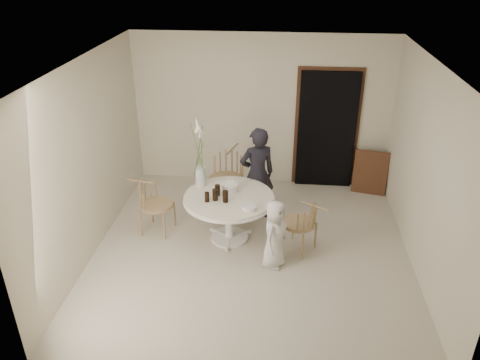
# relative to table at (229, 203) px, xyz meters

# --- Properties ---
(ground) EXTENTS (4.50, 4.50, 0.00)m
(ground) POSITION_rel_table_xyz_m (0.35, -0.25, -0.62)
(ground) COLOR beige
(ground) RESTS_ON ground
(room_shell) EXTENTS (4.50, 4.50, 4.50)m
(room_shell) POSITION_rel_table_xyz_m (0.35, -0.25, 1.00)
(room_shell) COLOR white
(room_shell) RESTS_ON ground
(doorway) EXTENTS (1.00, 0.10, 2.10)m
(doorway) POSITION_rel_table_xyz_m (1.50, 1.94, 0.43)
(doorway) COLOR black
(doorway) RESTS_ON ground
(door_trim) EXTENTS (1.12, 0.03, 2.22)m
(door_trim) POSITION_rel_table_xyz_m (1.50, 1.98, 0.49)
(door_trim) COLOR #56321D
(door_trim) RESTS_ON ground
(table) EXTENTS (1.33, 1.33, 0.73)m
(table) POSITION_rel_table_xyz_m (0.00, 0.00, 0.00)
(table) COLOR white
(table) RESTS_ON ground
(picture_frame) EXTENTS (0.61, 0.30, 0.77)m
(picture_frame) POSITION_rel_table_xyz_m (2.30, 1.70, -0.23)
(picture_frame) COLOR #56321D
(picture_frame) RESTS_ON ground
(chair_far) EXTENTS (0.64, 0.68, 0.99)m
(chair_far) POSITION_rel_table_xyz_m (-0.12, 1.04, 0.02)
(chair_far) COLOR #A28A58
(chair_far) RESTS_ON ground
(chair_right) EXTENTS (0.62, 0.60, 0.82)m
(chair_right) POSITION_rel_table_xyz_m (1.11, -0.24, -0.08)
(chair_right) COLOR #A28A58
(chair_right) RESTS_ON ground
(chair_left) EXTENTS (0.56, 0.52, 0.85)m
(chair_left) POSITION_rel_table_xyz_m (-1.23, 0.13, -0.07)
(chair_left) COLOR #A28A58
(chair_left) RESTS_ON ground
(girl) EXTENTS (0.66, 0.54, 1.54)m
(girl) POSITION_rel_table_xyz_m (0.36, 0.67, 0.15)
(girl) COLOR black
(girl) RESTS_ON ground
(boy) EXTENTS (0.47, 0.56, 0.99)m
(boy) POSITION_rel_table_xyz_m (0.68, -0.57, -0.12)
(boy) COLOR silver
(boy) RESTS_ON ground
(birthday_cake) EXTENTS (0.24, 0.24, 0.17)m
(birthday_cake) POSITION_rel_table_xyz_m (-0.00, 0.17, 0.17)
(birthday_cake) COLOR silver
(birthday_cake) RESTS_ON table
(cola_tumbler_a) EXTENTS (0.07, 0.07, 0.14)m
(cola_tumbler_a) POSITION_rel_table_xyz_m (-0.29, -0.18, 0.19)
(cola_tumbler_a) COLOR black
(cola_tumbler_a) RESTS_ON table
(cola_tumbler_b) EXTENTS (0.09, 0.09, 0.17)m
(cola_tumbler_b) POSITION_rel_table_xyz_m (-0.03, -0.17, 0.20)
(cola_tumbler_b) COLOR black
(cola_tumbler_b) RESTS_ON table
(cola_tumbler_c) EXTENTS (0.10, 0.10, 0.17)m
(cola_tumbler_c) POSITION_rel_table_xyz_m (-0.18, -0.13, 0.20)
(cola_tumbler_c) COLOR black
(cola_tumbler_c) RESTS_ON table
(cola_tumbler_d) EXTENTS (0.09, 0.09, 0.16)m
(cola_tumbler_d) POSITION_rel_table_xyz_m (-0.17, 0.01, 0.20)
(cola_tumbler_d) COLOR black
(cola_tumbler_d) RESTS_ON table
(plate_stack) EXTENTS (0.21, 0.21, 0.05)m
(plate_stack) POSITION_rel_table_xyz_m (0.32, -0.34, 0.14)
(plate_stack) COLOR silver
(plate_stack) RESTS_ON table
(flower_vase) EXTENTS (0.16, 0.16, 1.09)m
(flower_vase) POSITION_rel_table_xyz_m (-0.46, 0.30, 0.50)
(flower_vase) COLOR silver
(flower_vase) RESTS_ON table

